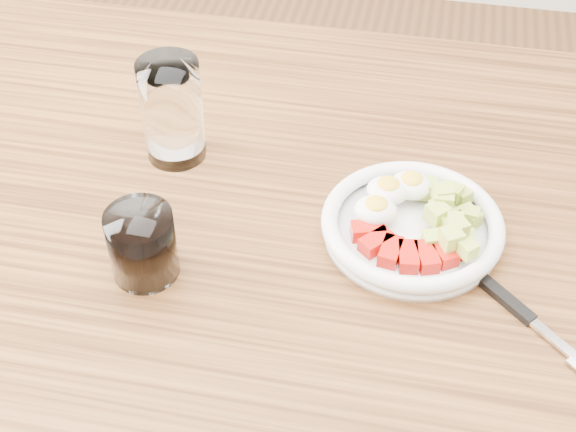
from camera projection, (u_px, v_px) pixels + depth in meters
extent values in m
cube|color=brown|center=(295.00, 256.00, 0.88)|extent=(1.50, 0.90, 0.04)
cylinder|color=white|center=(411.00, 233.00, 0.87)|extent=(0.19, 0.19, 0.01)
torus|color=white|center=(413.00, 223.00, 0.86)|extent=(0.20, 0.20, 0.02)
cube|color=red|center=(368.00, 231.00, 0.85)|extent=(0.04, 0.03, 0.02)
cube|color=red|center=(376.00, 242.00, 0.84)|extent=(0.04, 0.04, 0.02)
cube|color=red|center=(390.00, 252.00, 0.83)|extent=(0.02, 0.04, 0.02)
cube|color=red|center=(408.00, 257.00, 0.83)|extent=(0.03, 0.04, 0.02)
cube|color=red|center=(427.00, 257.00, 0.83)|extent=(0.03, 0.04, 0.02)
cube|color=red|center=(443.00, 252.00, 0.83)|extent=(0.04, 0.04, 0.02)
cube|color=red|center=(454.00, 243.00, 0.84)|extent=(0.04, 0.04, 0.02)
ellipsoid|color=white|center=(388.00, 191.00, 0.89)|extent=(0.05, 0.04, 0.03)
ellipsoid|color=yellow|center=(388.00, 184.00, 0.88)|extent=(0.03, 0.03, 0.01)
ellipsoid|color=white|center=(411.00, 185.00, 0.89)|extent=(0.05, 0.04, 0.03)
ellipsoid|color=yellow|center=(412.00, 179.00, 0.88)|extent=(0.03, 0.03, 0.01)
ellipsoid|color=white|center=(376.00, 210.00, 0.86)|extent=(0.05, 0.04, 0.03)
ellipsoid|color=yellow|center=(376.00, 203.00, 0.86)|extent=(0.03, 0.03, 0.01)
cube|color=#C1CF4F|center=(468.00, 249.00, 0.81)|extent=(0.02, 0.02, 0.02)
cube|color=#C1CF4F|center=(457.00, 228.00, 0.83)|extent=(0.03, 0.03, 0.02)
cube|color=#C1CF4F|center=(462.00, 196.00, 0.89)|extent=(0.02, 0.02, 0.02)
cube|color=#C1CF4F|center=(455.00, 222.00, 0.84)|extent=(0.02, 0.02, 0.02)
cube|color=#C1CF4F|center=(447.00, 221.00, 0.85)|extent=(0.03, 0.03, 0.02)
cube|color=#C1CF4F|center=(472.00, 219.00, 0.87)|extent=(0.02, 0.02, 0.02)
cube|color=#C1CF4F|center=(451.00, 239.00, 0.82)|extent=(0.03, 0.03, 0.02)
cube|color=#C1CF4F|center=(471.00, 216.00, 0.86)|extent=(0.02, 0.02, 0.02)
cube|color=#C1CF4F|center=(447.00, 217.00, 0.86)|extent=(0.02, 0.02, 0.02)
cube|color=#C1CF4F|center=(431.00, 241.00, 0.84)|extent=(0.02, 0.02, 0.02)
cube|color=#C1CF4F|center=(467.00, 214.00, 0.87)|extent=(0.02, 0.02, 0.02)
cube|color=#C1CF4F|center=(443.00, 194.00, 0.87)|extent=(0.03, 0.03, 0.02)
cube|color=#C1CF4F|center=(437.00, 214.00, 0.85)|extent=(0.03, 0.03, 0.02)
cube|color=#C1CF4F|center=(427.00, 188.00, 0.89)|extent=(0.02, 0.02, 0.02)
cube|color=#C1CF4F|center=(454.00, 193.00, 0.88)|extent=(0.02, 0.02, 0.02)
cube|color=#C1CF4F|center=(465.00, 239.00, 0.84)|extent=(0.02, 0.02, 0.02)
cube|color=#C1CF4F|center=(440.00, 210.00, 0.87)|extent=(0.03, 0.03, 0.02)
cube|color=#C1CF4F|center=(443.00, 200.00, 0.86)|extent=(0.02, 0.02, 0.02)
cube|color=black|center=(497.00, 292.00, 0.81)|extent=(0.08, 0.07, 0.01)
cube|color=silver|center=(554.00, 340.00, 0.77)|extent=(0.05, 0.04, 0.00)
cylinder|color=white|center=(172.00, 111.00, 0.93)|extent=(0.07, 0.07, 0.13)
cylinder|color=white|center=(142.00, 244.00, 0.81)|extent=(0.07, 0.07, 0.08)
cylinder|color=black|center=(143.00, 246.00, 0.81)|extent=(0.06, 0.06, 0.07)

